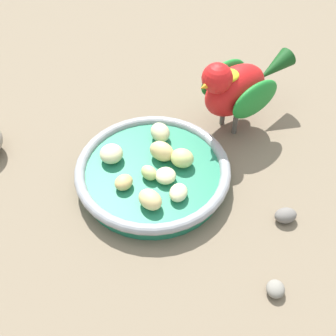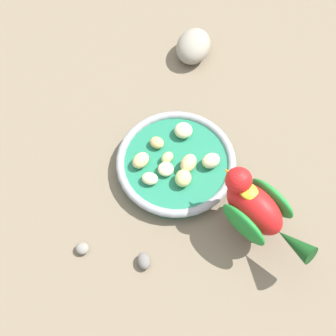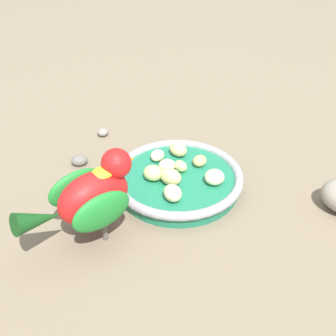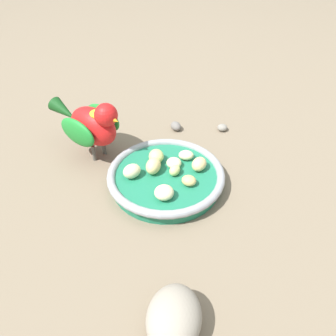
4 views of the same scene
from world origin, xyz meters
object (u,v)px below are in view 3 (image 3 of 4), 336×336
(apple_piece_5, at_px, (167,165))
(apple_piece_0, at_px, (171,177))
(apple_piece_1, at_px, (153,173))
(apple_piece_6, at_px, (177,150))
(apple_piece_8, at_px, (200,161))
(pebble_1, at_px, (79,160))
(pebble_0, at_px, (103,132))
(apple_piece_3, at_px, (173,193))
(parrot, at_px, (91,195))
(apple_piece_2, at_px, (214,177))
(apple_piece_7, at_px, (180,166))
(apple_piece_4, at_px, (157,155))
(feeding_bowl, at_px, (177,178))

(apple_piece_5, bearing_deg, apple_piece_0, -107.89)
(apple_piece_1, distance_m, apple_piece_6, 0.09)
(apple_piece_8, height_order, pebble_1, apple_piece_8)
(pebble_0, bearing_deg, apple_piece_3, -85.46)
(apple_piece_5, xyz_separation_m, apple_piece_8, (0.06, -0.01, 0.00))
(parrot, bearing_deg, apple_piece_6, 17.21)
(apple_piece_2, bearing_deg, apple_piece_7, 122.20)
(apple_piece_1, bearing_deg, apple_piece_4, 58.57)
(apple_piece_4, relative_size, apple_piece_5, 1.03)
(apple_piece_7, bearing_deg, apple_piece_2, -57.80)
(apple_piece_0, distance_m, apple_piece_6, 0.09)
(apple_piece_1, relative_size, parrot, 0.17)
(apple_piece_7, bearing_deg, apple_piece_8, 0.91)
(feeding_bowl, height_order, apple_piece_5, apple_piece_5)
(apple_piece_5, relative_size, pebble_1, 0.97)
(apple_piece_1, xyz_separation_m, pebble_1, (-0.09, 0.13, -0.03))
(apple_piece_7, relative_size, parrot, 0.13)
(apple_piece_3, bearing_deg, apple_piece_2, 6.65)
(apple_piece_4, relative_size, pebble_0, 1.28)
(apple_piece_0, bearing_deg, pebble_0, 98.96)
(apple_piece_6, bearing_deg, parrot, -150.11)
(apple_piece_2, bearing_deg, apple_piece_3, -173.35)
(apple_piece_4, xyz_separation_m, apple_piece_7, (0.02, -0.05, 0.00))
(parrot, distance_m, pebble_0, 0.31)
(apple_piece_5, relative_size, apple_piece_7, 1.14)
(apple_piece_8, distance_m, pebble_1, 0.23)
(apple_piece_7, distance_m, parrot, 0.20)
(apple_piece_4, bearing_deg, apple_piece_5, -85.72)
(apple_piece_5, xyz_separation_m, parrot, (-0.16, -0.08, 0.05))
(apple_piece_8, relative_size, pebble_0, 1.15)
(apple_piece_0, distance_m, apple_piece_4, 0.08)
(feeding_bowl, xyz_separation_m, apple_piece_1, (-0.04, 0.01, 0.02))
(apple_piece_1, bearing_deg, apple_piece_7, 2.60)
(apple_piece_0, height_order, apple_piece_4, apple_piece_0)
(apple_piece_6, bearing_deg, apple_piece_5, -137.86)
(parrot, bearing_deg, apple_piece_3, -12.16)
(pebble_1, bearing_deg, apple_piece_5, -42.83)
(apple_piece_0, bearing_deg, feeding_bowl, 41.59)
(pebble_1, bearing_deg, apple_piece_0, -54.41)
(apple_piece_1, xyz_separation_m, apple_piece_4, (0.03, 0.05, -0.00))
(apple_piece_0, relative_size, apple_piece_4, 1.24)
(apple_piece_4, relative_size, apple_piece_8, 1.11)
(feeding_bowl, bearing_deg, apple_piece_8, 9.72)
(apple_piece_7, bearing_deg, apple_piece_0, -140.46)
(apple_piece_2, relative_size, pebble_0, 1.47)
(apple_piece_1, relative_size, apple_piece_5, 1.15)
(apple_piece_0, height_order, apple_piece_2, apple_piece_0)
(apple_piece_0, relative_size, apple_piece_1, 1.11)
(feeding_bowl, bearing_deg, apple_piece_3, -122.30)
(feeding_bowl, distance_m, pebble_0, 0.23)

